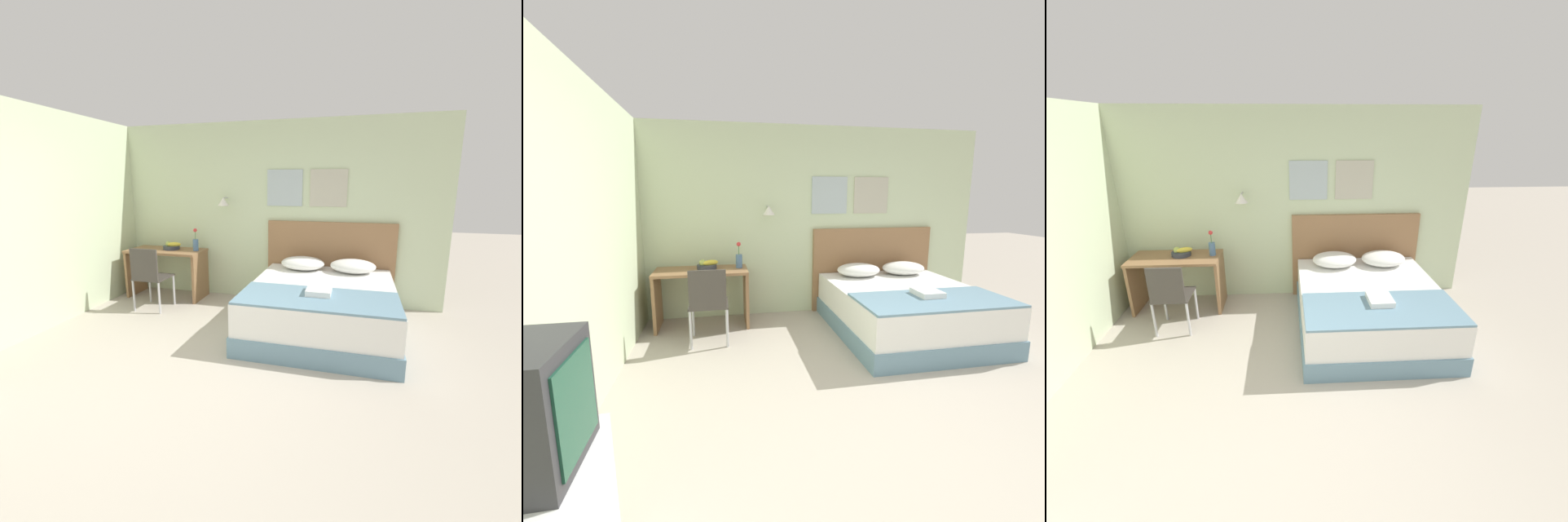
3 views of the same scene
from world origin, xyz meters
TOP-DOWN VIEW (x-y plane):
  - ground_plane at (0.00, 0.00)m, footprint 24.00×24.00m
  - wall_back at (0.01, 2.94)m, footprint 5.24×0.31m
  - bed at (1.03, 1.87)m, footprint 1.71×1.97m
  - headboard at (1.03, 2.88)m, footprint 1.83×0.06m
  - pillow_left at (0.69, 2.56)m, footprint 0.60×0.47m
  - pillow_right at (1.38, 2.56)m, footprint 0.60×0.47m
  - throw_blanket at (1.03, 1.30)m, footprint 1.66×0.79m
  - folded_towel_near_foot at (1.04, 1.43)m, footprint 0.26×0.31m
  - desk at (-1.46, 2.57)m, footprint 1.18×0.57m
  - desk_chair at (-1.36, 1.93)m, footprint 0.44×0.44m
  - fruit_bowl at (-1.39, 2.62)m, footprint 0.29×0.25m
  - flower_vase at (-0.97, 2.62)m, footprint 0.09×0.09m

SIDE VIEW (x-z plane):
  - ground_plane at x=0.00m, z-range 0.00..0.00m
  - bed at x=1.03m, z-range 0.00..0.58m
  - desk at x=-1.46m, z-range 0.15..0.90m
  - desk_chair at x=-1.36m, z-range 0.08..0.99m
  - throw_blanket at x=1.03m, z-range 0.58..0.60m
  - headboard at x=1.03m, z-range 0.00..1.22m
  - folded_towel_near_foot at x=1.04m, z-range 0.60..0.66m
  - pillow_left at x=0.69m, z-range 0.58..0.76m
  - pillow_right at x=1.38m, z-range 0.58..0.76m
  - fruit_bowl at x=-1.39m, z-range 0.74..0.86m
  - flower_vase at x=-0.97m, z-range 0.70..1.04m
  - wall_back at x=0.01m, z-range 0.01..2.66m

